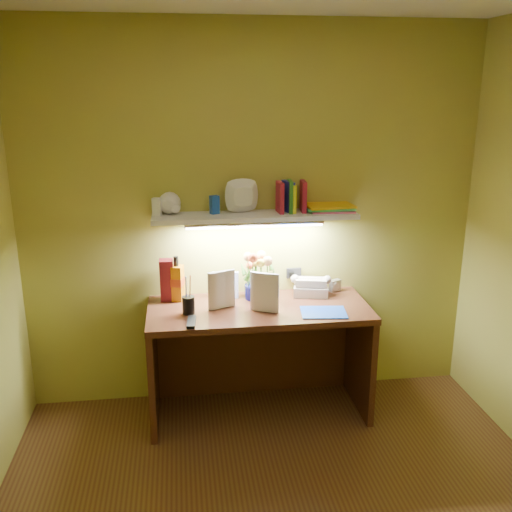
{
  "coord_description": "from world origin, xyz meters",
  "views": [
    {
      "loc": [
        -0.48,
        -2.13,
        2.08
      ],
      "look_at": [
        0.0,
        1.35,
        1.04
      ],
      "focal_mm": 40.0,
      "sensor_mm": 36.0,
      "label": 1
    }
  ],
  "objects_px": {
    "telephone": "(311,285)",
    "whisky_bottle": "(177,278)",
    "flower_bouquet": "(258,275)",
    "desk": "(259,361)",
    "desk_clock": "(335,285)"
  },
  "relations": [
    {
      "from": "telephone",
      "to": "whisky_bottle",
      "type": "bearing_deg",
      "value": -168.29
    },
    {
      "from": "flower_bouquet",
      "to": "desk",
      "type": "bearing_deg",
      "value": -96.06
    },
    {
      "from": "desk",
      "to": "whisky_bottle",
      "type": "distance_m",
      "value": 0.76
    },
    {
      "from": "desk",
      "to": "whisky_bottle",
      "type": "relative_size",
      "value": 4.72
    },
    {
      "from": "desk",
      "to": "flower_bouquet",
      "type": "height_order",
      "value": "flower_bouquet"
    },
    {
      "from": "flower_bouquet",
      "to": "whisky_bottle",
      "type": "bearing_deg",
      "value": 176.84
    },
    {
      "from": "desk",
      "to": "desk_clock",
      "type": "distance_m",
      "value": 0.73
    },
    {
      "from": "flower_bouquet",
      "to": "telephone",
      "type": "xyz_separation_m",
      "value": [
        0.36,
        0.01,
        -0.09
      ]
    },
    {
      "from": "flower_bouquet",
      "to": "whisky_bottle",
      "type": "relative_size",
      "value": 1.06
    },
    {
      "from": "telephone",
      "to": "whisky_bottle",
      "type": "height_order",
      "value": "whisky_bottle"
    },
    {
      "from": "telephone",
      "to": "whisky_bottle",
      "type": "xyz_separation_m",
      "value": [
        -0.89,
        0.02,
        0.08
      ]
    },
    {
      "from": "telephone",
      "to": "whisky_bottle",
      "type": "distance_m",
      "value": 0.89
    },
    {
      "from": "desk",
      "to": "flower_bouquet",
      "type": "distance_m",
      "value": 0.56
    },
    {
      "from": "flower_bouquet",
      "to": "whisky_bottle",
      "type": "height_order",
      "value": "flower_bouquet"
    },
    {
      "from": "telephone",
      "to": "whisky_bottle",
      "type": "relative_size",
      "value": 0.76
    }
  ]
}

